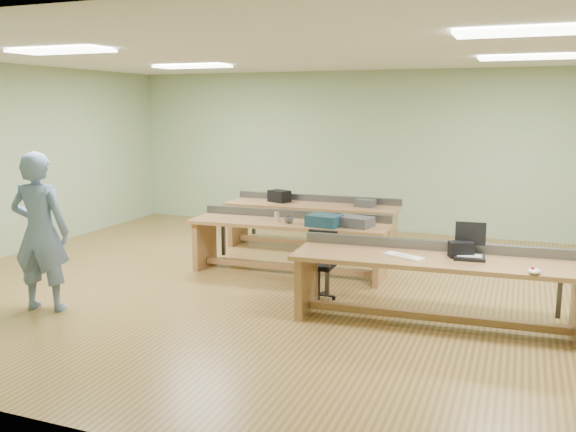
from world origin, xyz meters
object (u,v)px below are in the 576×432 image
at_px(person, 40,232).
at_px(parts_bin_teal, 324,220).
at_px(parts_bin_grey, 354,221).
at_px(mug, 289,220).
at_px(workbench_mid, 289,235).
at_px(camera_bag, 461,250).
at_px(task_chair, 319,274).
at_px(laptop_base, 469,257).
at_px(workbench_back, 312,216).
at_px(drinks_can, 277,216).
at_px(workbench_front, 435,274).

distance_m(person, parts_bin_teal, 3.55).
relative_size(person, parts_bin_teal, 4.24).
height_order(parts_bin_grey, mug, parts_bin_grey).
height_order(workbench_mid, camera_bag, camera_bag).
xyz_separation_m(person, task_chair, (2.85, 1.59, -0.62)).
relative_size(camera_bag, mug, 1.96).
height_order(workbench_mid, laptop_base, workbench_mid).
relative_size(workbench_back, person, 1.56).
xyz_separation_m(parts_bin_teal, parts_bin_grey, (0.38, 0.12, -0.01)).
distance_m(mug, drinks_can, 0.24).
distance_m(workbench_back, task_chair, 2.66).
relative_size(workbench_front, workbench_back, 1.07).
xyz_separation_m(laptop_base, drinks_can, (-2.72, 1.28, 0.05)).
bearing_deg(person, parts_bin_grey, -154.01).
bearing_deg(parts_bin_teal, mug, 178.21).
bearing_deg(workbench_back, parts_bin_grey, -55.77).
distance_m(task_chair, parts_bin_grey, 1.04).
distance_m(camera_bag, drinks_can, 2.90).
relative_size(workbench_mid, workbench_back, 0.99).
height_order(workbench_back, camera_bag, camera_bag).
bearing_deg(workbench_mid, camera_bag, -29.85).
bearing_deg(workbench_back, workbench_front, -51.86).
xyz_separation_m(workbench_front, laptop_base, (0.34, 0.05, 0.21)).
height_order(workbench_mid, parts_bin_grey, parts_bin_grey).
height_order(workbench_back, drinks_can, drinks_can).
distance_m(laptop_base, parts_bin_teal, 2.30).
distance_m(parts_bin_teal, parts_bin_grey, 0.40).
distance_m(workbench_mid, workbench_back, 1.57).
xyz_separation_m(workbench_back, person, (-1.90, -4.06, 0.37)).
relative_size(workbench_front, parts_bin_teal, 7.10).
bearing_deg(workbench_mid, workbench_front, -34.29).
height_order(workbench_front, drinks_can, drinks_can).
bearing_deg(drinks_can, workbench_mid, 12.63).
bearing_deg(drinks_can, camera_bag, -25.04).
distance_m(workbench_back, parts_bin_grey, 1.97).
xyz_separation_m(camera_bag, parts_bin_teal, (-1.89, 1.11, -0.01)).
height_order(workbench_mid, workbench_back, same).
xyz_separation_m(workbench_mid, parts_bin_grey, (0.94, -0.03, 0.26)).
distance_m(person, camera_bag, 4.72).
height_order(person, mug, person).
height_order(parts_bin_teal, mug, parts_bin_teal).
relative_size(laptop_base, drinks_can, 2.47).
bearing_deg(workbench_back, parts_bin_teal, -67.37).
relative_size(workbench_front, workbench_mid, 1.09).
xyz_separation_m(camera_bag, mug, (-2.41, 1.13, -0.03)).
xyz_separation_m(task_chair, parts_bin_grey, (0.19, 0.88, 0.52)).
xyz_separation_m(workbench_back, drinks_can, (0.02, -1.60, 0.26)).
distance_m(workbench_mid, person, 3.28).
relative_size(workbench_mid, mug, 22.37).
relative_size(camera_bag, task_chair, 0.30).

